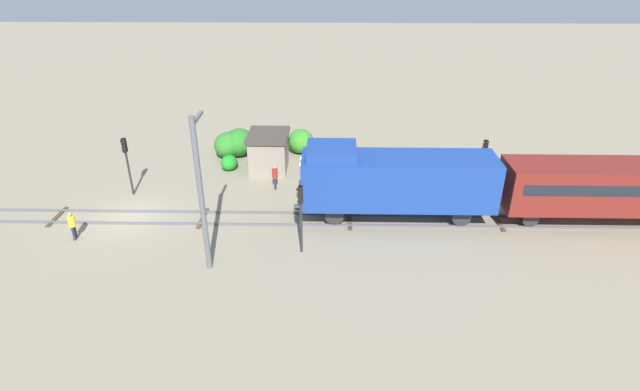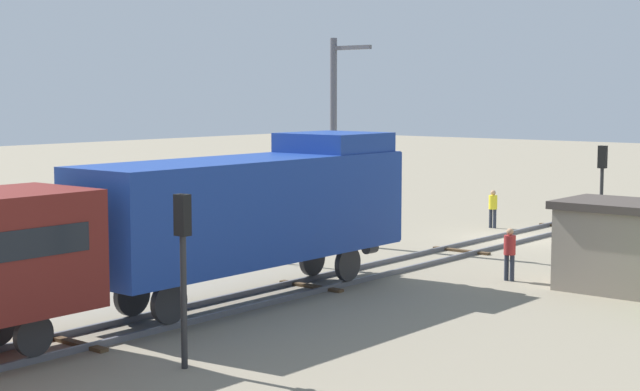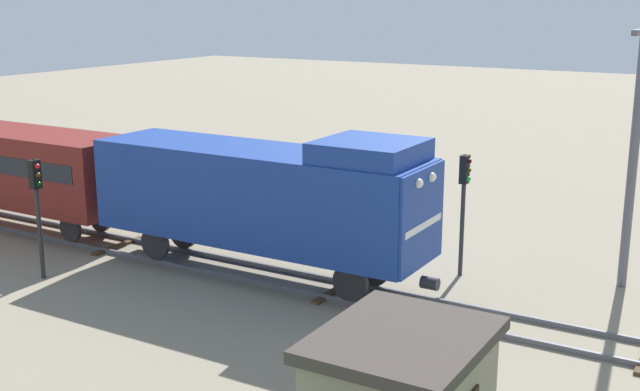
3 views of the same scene
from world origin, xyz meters
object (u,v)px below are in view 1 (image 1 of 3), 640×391
at_px(traffic_signal_mid, 301,207).
at_px(worker_near_track, 72,224).
at_px(locomotive, 395,179).
at_px(traffic_signal_far, 484,157).
at_px(traffic_signal_near, 126,156).
at_px(worker_by_signal, 275,175).
at_px(passenger_car_leading, 627,185).
at_px(catenary_mast, 201,192).
at_px(relay_hut, 269,151).

xyz_separation_m(traffic_signal_mid, worker_near_track, (-1.00, -12.83, -1.74)).
xyz_separation_m(locomotive, worker_near_track, (2.40, -18.08, -1.78)).
relative_size(traffic_signal_far, worker_near_track, 2.25).
height_order(locomotive, traffic_signal_near, locomotive).
xyz_separation_m(traffic_signal_far, worker_by_signal, (-0.60, -13.50, -1.68)).
height_order(locomotive, passenger_car_leading, locomotive).
bearing_deg(traffic_signal_mid, locomotive, 122.89).
xyz_separation_m(locomotive, catenary_mast, (4.94, -9.91, 1.55)).
xyz_separation_m(worker_near_track, relay_hut, (-9.90, 9.88, 0.40)).
relative_size(passenger_car_leading, worker_near_track, 8.24).
height_order(traffic_signal_mid, relay_hut, traffic_signal_mid).
relative_size(traffic_signal_mid, worker_near_track, 2.31).
bearing_deg(traffic_signal_far, passenger_car_leading, 63.64).
xyz_separation_m(worker_by_signal, catenary_mast, (9.14, -2.48, 3.32)).
relative_size(locomotive, relay_hut, 3.31).
height_order(worker_near_track, worker_by_signal, same).
relative_size(traffic_signal_far, relay_hut, 1.09).
bearing_deg(traffic_signal_mid, worker_by_signal, -164.02).
bearing_deg(traffic_signal_near, worker_by_signal, 96.09).
bearing_deg(locomotive, passenger_car_leading, 90.00).
bearing_deg(passenger_car_leading, catenary_mast, -78.01).
relative_size(traffic_signal_far, catenary_mast, 0.47).
xyz_separation_m(locomotive, passenger_car_leading, (0.00, 13.34, -0.25)).
bearing_deg(traffic_signal_far, relay_hut, -105.28).
xyz_separation_m(traffic_signal_mid, worker_by_signal, (-7.60, -2.18, -1.74)).
height_order(locomotive, catenary_mast, catenary_mast).
relative_size(catenary_mast, relay_hut, 2.33).
xyz_separation_m(locomotive, traffic_signal_mid, (3.40, -5.26, -0.03)).
bearing_deg(relay_hut, traffic_signal_mid, 15.12).
bearing_deg(relay_hut, catenary_mast, -7.83).
distance_m(traffic_signal_near, traffic_signal_far, 22.89).
bearing_deg(locomotive, worker_by_signal, -119.47).
height_order(traffic_signal_far, worker_near_track, traffic_signal_far).
bearing_deg(catenary_mast, relay_hut, 172.17).
xyz_separation_m(traffic_signal_mid, catenary_mast, (1.54, -4.66, 1.58)).
bearing_deg(worker_by_signal, locomotive, 36.70).
bearing_deg(locomotive, worker_near_track, -82.44).
bearing_deg(passenger_car_leading, traffic_signal_mid, -79.64).
height_order(passenger_car_leading, worker_near_track, passenger_car_leading).
distance_m(worker_near_track, catenary_mast, 9.18).
relative_size(traffic_signal_near, worker_by_signal, 2.31).
height_order(passenger_car_leading, relay_hut, passenger_car_leading).
relative_size(traffic_signal_near, worker_near_track, 2.31).
distance_m(catenary_mast, relay_hut, 12.89).
bearing_deg(worker_near_track, traffic_signal_far, 93.16).
distance_m(worker_near_track, relay_hut, 13.99).
height_order(catenary_mast, relay_hut, catenary_mast).
bearing_deg(worker_by_signal, worker_near_track, -82.05).
distance_m(worker_by_signal, relay_hut, 3.41).
height_order(traffic_signal_near, traffic_signal_far, traffic_signal_near).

